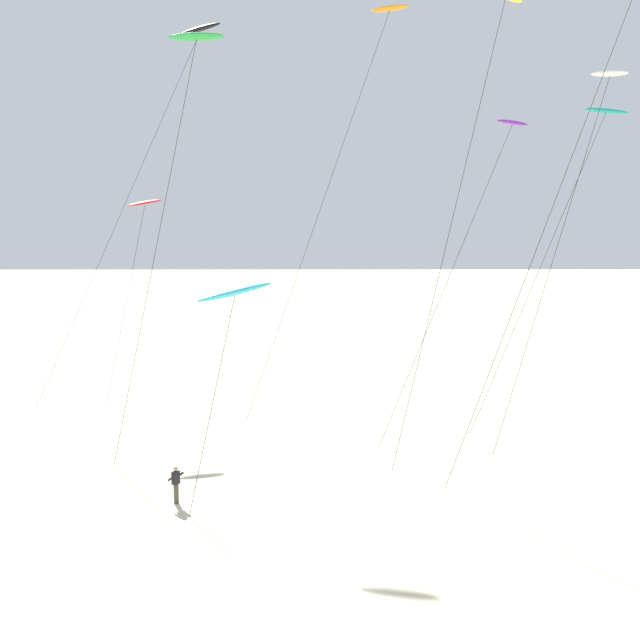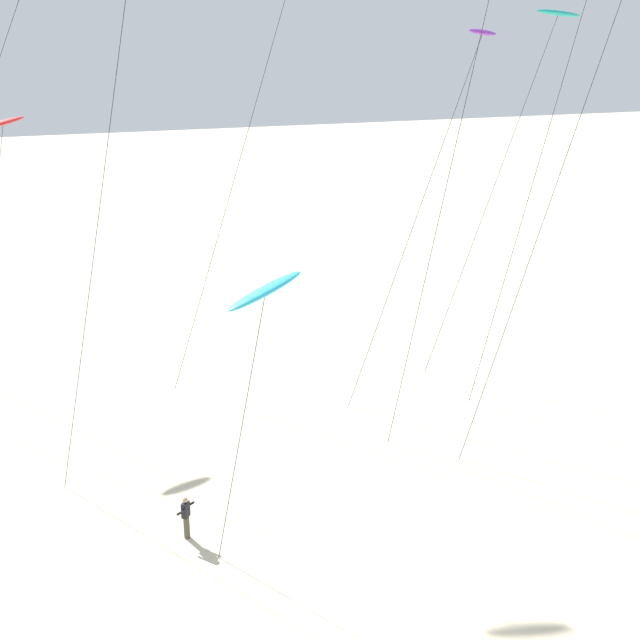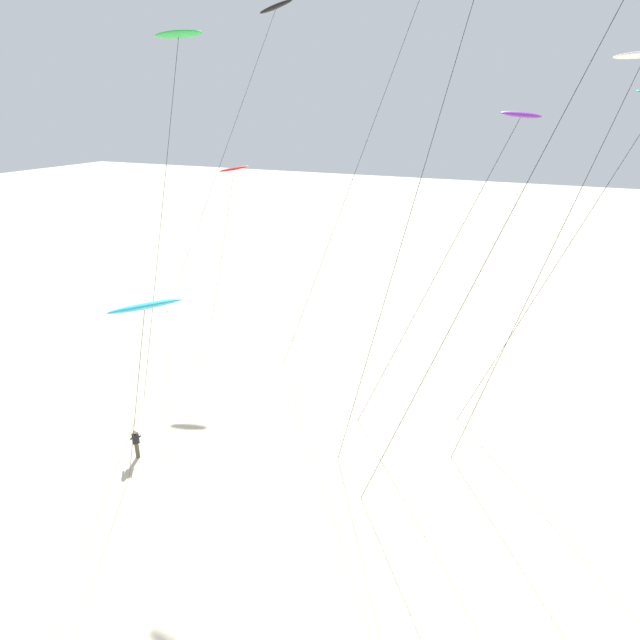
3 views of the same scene
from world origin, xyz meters
name	(u,v)px [view 1 (image 1 of 3)]	position (x,y,z in m)	size (l,w,h in m)	color
ground_plane	(330,571)	(0.00, 0.00, 0.00)	(260.00, 260.00, 0.00)	beige
kite_red	(144,205)	(-11.42, 25.09, 12.82)	(3.93, 1.65, 13.30)	red
kite_white	(608,80)	(14.20, 14.51, 19.10)	(6.85, 2.06, 19.72)	white
kite_purple	(510,129)	(9.73, 16.22, 16.84)	(7.96, 2.03, 17.45)	purple
kite_orange	(386,20)	(3.60, 21.43, 23.47)	(9.65, 2.24, 24.45)	orange
kite_green	(195,43)	(-6.18, 12.59, 20.53)	(5.81, 1.40, 21.07)	green
kite_black	(198,33)	(-7.82, 25.68, 23.52)	(12.09, 2.64, 24.41)	black
kite_teal	(604,116)	(15.60, 18.87, 17.81)	(8.63, 2.04, 18.36)	teal
kite_cyan	(235,293)	(-3.79, 5.46, 9.39)	(3.68, 2.38, 9.93)	#33BFE0
kite_yellow	(502,12)	(8.17, 11.86, 21.79)	(6.12, 1.82, 22.88)	yellow
kite_flyer_nearest	(176,484)	(-6.59, 6.62, 0.89)	(0.72, 0.72, 1.67)	#4C4738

